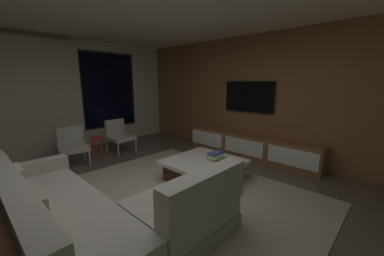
% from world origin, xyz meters
% --- Properties ---
extents(floor, '(9.20, 9.20, 0.00)m').
position_xyz_m(floor, '(0.00, 0.00, 0.00)').
color(floor, '#564C44').
extents(back_wall_with_window, '(6.60, 0.30, 2.70)m').
position_xyz_m(back_wall_with_window, '(-0.06, 3.62, 1.34)').
color(back_wall_with_window, beige).
rests_on(back_wall_with_window, floor).
extents(media_wall, '(0.12, 7.80, 2.70)m').
position_xyz_m(media_wall, '(3.06, 0.00, 1.35)').
color(media_wall, brown).
rests_on(media_wall, floor).
extents(area_rug, '(3.20, 3.80, 0.01)m').
position_xyz_m(area_rug, '(0.35, -0.10, 0.01)').
color(area_rug, '#ADA391').
rests_on(area_rug, floor).
extents(sectional_couch, '(1.98, 2.50, 0.82)m').
position_xyz_m(sectional_couch, '(-0.83, -0.12, 0.29)').
color(sectional_couch, gray).
rests_on(sectional_couch, floor).
extents(coffee_table, '(1.16, 1.16, 0.36)m').
position_xyz_m(coffee_table, '(1.14, 0.02, 0.19)').
color(coffee_table, '#462715').
rests_on(coffee_table, floor).
extents(book_stack_on_coffee_table, '(0.29, 0.20, 0.12)m').
position_xyz_m(book_stack_on_coffee_table, '(1.34, -0.08, 0.42)').
color(book_stack_on_coffee_table, '#8D4489').
rests_on(book_stack_on_coffee_table, coffee_table).
extents(accent_chair_near_window, '(0.57, 0.59, 0.78)m').
position_xyz_m(accent_chair_near_window, '(0.96, 2.59, 0.43)').
color(accent_chair_near_window, '#B2ADA0').
rests_on(accent_chair_near_window, floor).
extents(accent_chair_by_curtain, '(0.62, 0.64, 0.78)m').
position_xyz_m(accent_chair_by_curtain, '(-0.13, 2.49, 0.43)').
color(accent_chair_by_curtain, '#B2ADA0').
rests_on(accent_chair_by_curtain, floor).
extents(side_stool, '(0.32, 0.32, 0.46)m').
position_xyz_m(side_stool, '(0.40, 2.56, 0.37)').
color(side_stool, red).
rests_on(side_stool, floor).
extents(media_console, '(0.46, 3.10, 0.52)m').
position_xyz_m(media_console, '(2.77, 0.05, 0.25)').
color(media_console, brown).
rests_on(media_console, floor).
extents(mounted_tv, '(0.05, 1.20, 0.70)m').
position_xyz_m(mounted_tv, '(2.95, 0.25, 1.35)').
color(mounted_tv, black).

